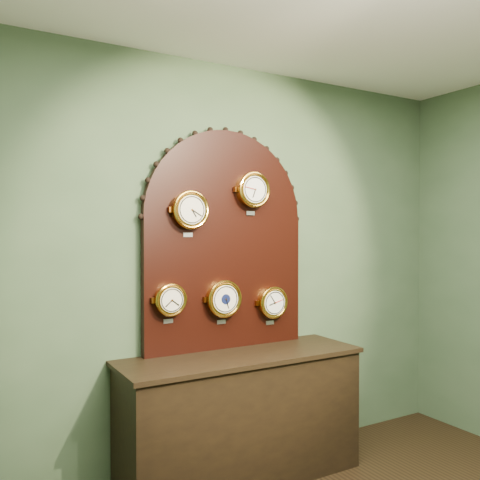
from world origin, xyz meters
TOP-DOWN VIEW (x-y plane):
  - wall_back at (0.00, 2.50)m, footprint 4.00×0.00m
  - shop_counter at (0.00, 2.23)m, footprint 1.60×0.50m
  - display_board at (0.00, 2.45)m, footprint 1.26×0.06m
  - roman_clock at (-0.30, 2.38)m, footprint 0.25×0.08m
  - arabic_clock at (0.18, 2.38)m, footprint 0.25×0.08m
  - hygrometer at (-0.44, 2.38)m, footprint 0.21×0.08m
  - barometer at (-0.05, 2.38)m, footprint 0.26×0.08m
  - tide_clock at (0.34, 2.38)m, footprint 0.23×0.08m

SIDE VIEW (x-z plane):
  - shop_counter at x=0.00m, z-range 0.00..0.80m
  - tide_clock at x=0.34m, z-range 0.99..1.27m
  - barometer at x=-0.05m, z-range 1.03..1.33m
  - hygrometer at x=-0.44m, z-range 1.07..1.33m
  - wall_back at x=0.00m, z-range -0.60..3.40m
  - display_board at x=0.00m, z-range 0.86..2.39m
  - roman_clock at x=-0.30m, z-range 1.62..1.93m
  - arabic_clock at x=0.18m, z-range 1.78..2.08m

